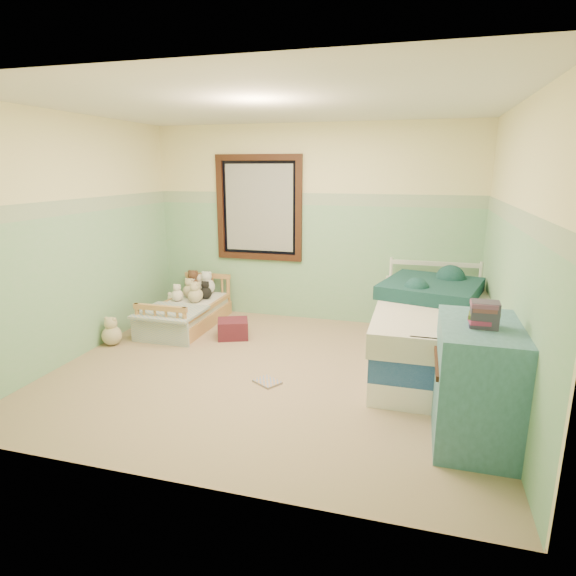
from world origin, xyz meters
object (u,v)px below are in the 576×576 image
(plush_floor_tan, at_px, (112,335))
(red_pillow, at_px, (233,329))
(floor_book, at_px, (267,382))
(toddler_bed_frame, at_px, (188,319))
(dresser, at_px, (476,383))
(plush_floor_cream, at_px, (174,309))
(twin_bed_frame, at_px, (432,354))

(plush_floor_tan, xyz_separation_m, red_pillow, (1.24, 0.59, -0.00))
(floor_book, bearing_deg, toddler_bed_frame, 170.82)
(dresser, bearing_deg, plush_floor_cream, 150.41)
(plush_floor_cream, xyz_separation_m, dresser, (3.57, -2.03, 0.33))
(plush_floor_tan, relative_size, dresser, 0.25)
(toddler_bed_frame, relative_size, red_pillow, 3.81)
(toddler_bed_frame, height_order, plush_floor_cream, plush_floor_cream)
(red_pillow, height_order, floor_book, red_pillow)
(plush_floor_cream, relative_size, plush_floor_tan, 1.07)
(toddler_bed_frame, xyz_separation_m, floor_book, (1.49, -1.31, -0.07))
(toddler_bed_frame, distance_m, red_pillow, 0.76)
(toddler_bed_frame, relative_size, twin_bed_frame, 0.61)
(plush_floor_cream, relative_size, dresser, 0.27)
(twin_bed_frame, distance_m, red_pillow, 2.27)
(twin_bed_frame, relative_size, floor_book, 9.29)
(dresser, bearing_deg, plush_floor_tan, 166.02)
(plush_floor_tan, height_order, dresser, dresser)
(plush_floor_cream, bearing_deg, twin_bed_frame, -11.77)
(toddler_bed_frame, height_order, floor_book, toddler_bed_frame)
(plush_floor_cream, distance_m, twin_bed_frame, 3.38)
(plush_floor_cream, bearing_deg, floor_book, -40.62)
(plush_floor_tan, bearing_deg, floor_book, -13.11)
(plush_floor_cream, bearing_deg, dresser, -29.59)
(red_pillow, distance_m, floor_book, 1.31)
(dresser, height_order, floor_book, dresser)
(toddler_bed_frame, xyz_separation_m, plush_floor_cream, (-0.33, 0.25, 0.03))
(plush_floor_cream, height_order, red_pillow, plush_floor_cream)
(toddler_bed_frame, height_order, plush_floor_tan, plush_floor_tan)
(dresser, bearing_deg, twin_bed_frame, 101.05)
(dresser, bearing_deg, toddler_bed_frame, 151.27)
(plush_floor_cream, distance_m, plush_floor_tan, 1.11)
(twin_bed_frame, height_order, floor_book, twin_bed_frame)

